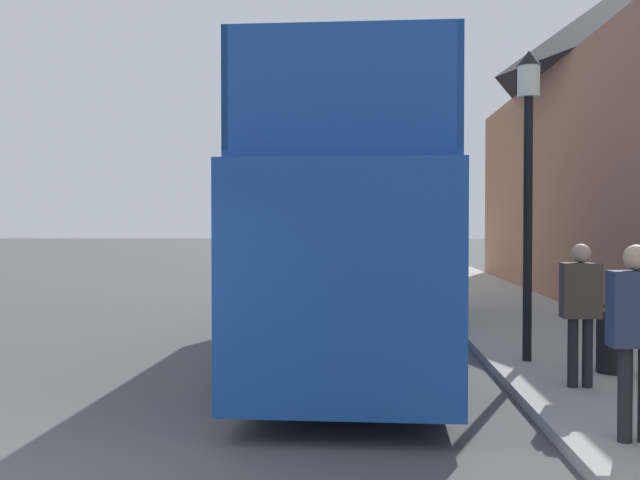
{
  "coord_description": "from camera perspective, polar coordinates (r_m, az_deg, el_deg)",
  "views": [
    {
      "loc": [
        3.14,
        -5.58,
        2.17
      ],
      "look_at": [
        2.45,
        7.78,
        1.85
      ],
      "focal_mm": 42.0,
      "sensor_mm": 36.0,
      "label": 1
    }
  ],
  "objects": [
    {
      "name": "sidewalk",
      "position": [
        23.93,
        11.41,
        -3.7
      ],
      "size": [
        3.21,
        108.0,
        0.14
      ],
      "color": "#ADAAA3",
      "rests_on": "ground_plane"
    },
    {
      "name": "ground_plane",
      "position": [
        26.85,
        -3.77,
        -3.28
      ],
      "size": [
        144.0,
        144.0,
        0.0
      ],
      "primitive_type": "plane",
      "color": "#4C4C4F"
    },
    {
      "name": "tour_bus",
      "position": [
        12.84,
        2.96,
        -0.16
      ],
      "size": [
        2.8,
        11.36,
        4.17
      ],
      "rotation": [
        0.0,
        0.0,
        -0.03
      ],
      "color": "#19479E",
      "rests_on": "ground_plane"
    },
    {
      "name": "litter_bin",
      "position": [
        10.92,
        21.43,
        -6.89
      ],
      "size": [
        0.48,
        0.48,
        0.91
      ],
      "color": "black",
      "rests_on": "sidewalk"
    },
    {
      "name": "lamp_post_second",
      "position": [
        20.79,
        9.77,
        5.47
      ],
      "size": [
        0.35,
        0.35,
        5.17
      ],
      "color": "black",
      "rests_on": "sidewalk"
    },
    {
      "name": "pedestrian_second",
      "position": [
        9.75,
        19.24,
        -4.4
      ],
      "size": [
        0.46,
        0.25,
        1.77
      ],
      "color": "#232328",
      "rests_on": "sidewalk"
    },
    {
      "name": "pedestrian_nearest",
      "position": [
        7.51,
        22.93,
        -5.87
      ],
      "size": [
        0.48,
        0.26,
        1.83
      ],
      "color": "#232328",
      "rests_on": "sidewalk"
    },
    {
      "name": "lamp_post_nearest",
      "position": [
        11.39,
        15.59,
        6.87
      ],
      "size": [
        0.35,
        0.35,
        4.53
      ],
      "color": "black",
      "rests_on": "sidewalk"
    },
    {
      "name": "parked_car_ahead_of_bus",
      "position": [
        20.67,
        5.0,
        -2.86
      ],
      "size": [
        2.01,
        4.1,
        1.38
      ],
      "rotation": [
        0.0,
        0.0,
        -0.04
      ],
      "color": "silver",
      "rests_on": "ground_plane"
    }
  ]
}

